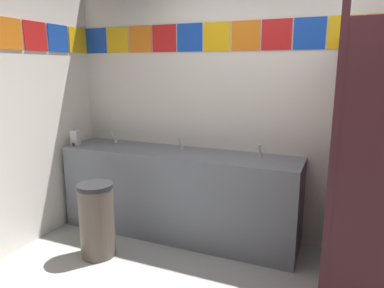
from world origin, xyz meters
The scene contains 8 objects.
wall_back centered at (0.00, 1.50, 1.29)m, with size 4.54×0.09×2.56m.
vanity_counter centered at (-1.01, 1.19, 0.45)m, with size 2.42×0.55×0.88m.
faucet_left centered at (-1.82, 1.28, 0.93)m, with size 0.04×0.10×0.14m.
faucet_center centered at (-1.01, 1.28, 0.93)m, with size 0.04×0.10×0.14m.
faucet_right centered at (-0.21, 1.28, 0.93)m, with size 0.04×0.10×0.14m.
soap_dispenser centered at (-2.14, 1.03, 0.96)m, with size 0.09×0.09×0.16m.
stall_divider centered at (0.59, 0.42, 1.00)m, with size 0.92×1.56×2.00m.
trash_bin centered at (-1.50, 0.52, 0.34)m, with size 0.32×0.32×0.69m.
Camera 1 is at (0.45, -1.88, 1.70)m, focal length 33.01 mm.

